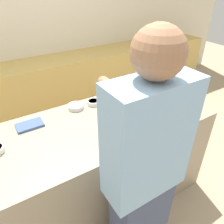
{
  "coord_description": "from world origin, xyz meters",
  "views": [
    {
      "loc": [
        -0.72,
        -1.29,
        1.92
      ],
      "look_at": [
        0.09,
        0.0,
        0.96
      ],
      "focal_mm": 35.0,
      "sensor_mm": 36.0,
      "label": 1
    }
  ],
  "objects_px": {
    "candy_bowl_near_tray_left": "(93,102)",
    "cookbook": "(30,125)",
    "candy_bowl_front_corner": "(76,106)",
    "baking_tray": "(133,125)",
    "person": "(143,178)",
    "gingerbread_house": "(134,114)",
    "candy_bowl_far_right": "(133,93)",
    "decorative_tree": "(149,75)"
  },
  "relations": [
    {
      "from": "person",
      "to": "candy_bowl_front_corner",
      "type": "bearing_deg",
      "value": 90.1
    },
    {
      "from": "candy_bowl_front_corner",
      "to": "candy_bowl_near_tray_left",
      "type": "height_order",
      "value": "same"
    },
    {
      "from": "baking_tray",
      "to": "candy_bowl_far_right",
      "type": "bearing_deg",
      "value": 53.34
    },
    {
      "from": "candy_bowl_front_corner",
      "to": "gingerbread_house",
      "type": "bearing_deg",
      "value": -59.43
    },
    {
      "from": "baking_tray",
      "to": "person",
      "type": "distance_m",
      "value": 0.55
    },
    {
      "from": "cookbook",
      "to": "person",
      "type": "bearing_deg",
      "value": -64.73
    },
    {
      "from": "baking_tray",
      "to": "person",
      "type": "xyz_separation_m",
      "value": [
        -0.28,
        -0.48,
        0.01
      ]
    },
    {
      "from": "candy_bowl_front_corner",
      "to": "baking_tray",
      "type": "bearing_deg",
      "value": -59.47
    },
    {
      "from": "baking_tray",
      "to": "gingerbread_house",
      "type": "height_order",
      "value": "gingerbread_house"
    },
    {
      "from": "candy_bowl_near_tray_left",
      "to": "person",
      "type": "xyz_separation_m",
      "value": [
        -0.17,
        -0.94,
        -0.01
      ]
    },
    {
      "from": "candy_bowl_front_corner",
      "to": "person",
      "type": "relative_size",
      "value": 0.08
    },
    {
      "from": "baking_tray",
      "to": "candy_bowl_near_tray_left",
      "type": "distance_m",
      "value": 0.48
    },
    {
      "from": "baking_tray",
      "to": "candy_bowl_front_corner",
      "type": "distance_m",
      "value": 0.56
    },
    {
      "from": "candy_bowl_far_right",
      "to": "candy_bowl_front_corner",
      "type": "distance_m",
      "value": 0.6
    },
    {
      "from": "candy_bowl_far_right",
      "to": "candy_bowl_near_tray_left",
      "type": "bearing_deg",
      "value": 173.43
    },
    {
      "from": "gingerbread_house",
      "to": "candy_bowl_near_tray_left",
      "type": "distance_m",
      "value": 0.48
    },
    {
      "from": "baking_tray",
      "to": "candy_bowl_far_right",
      "type": "relative_size",
      "value": 4.14
    },
    {
      "from": "candy_bowl_far_right",
      "to": "candy_bowl_front_corner",
      "type": "height_order",
      "value": "candy_bowl_far_right"
    },
    {
      "from": "decorative_tree",
      "to": "cookbook",
      "type": "relative_size",
      "value": 1.98
    },
    {
      "from": "gingerbread_house",
      "to": "decorative_tree",
      "type": "height_order",
      "value": "decorative_tree"
    },
    {
      "from": "decorative_tree",
      "to": "person",
      "type": "height_order",
      "value": "person"
    },
    {
      "from": "decorative_tree",
      "to": "candy_bowl_far_right",
      "type": "relative_size",
      "value": 3.59
    },
    {
      "from": "candy_bowl_front_corner",
      "to": "cookbook",
      "type": "relative_size",
      "value": 0.68
    },
    {
      "from": "candy_bowl_far_right",
      "to": "person",
      "type": "bearing_deg",
      "value": -123.57
    },
    {
      "from": "candy_bowl_near_tray_left",
      "to": "cookbook",
      "type": "distance_m",
      "value": 0.59
    },
    {
      "from": "cookbook",
      "to": "candy_bowl_near_tray_left",
      "type": "bearing_deg",
      "value": 3.69
    },
    {
      "from": "candy_bowl_far_right",
      "to": "cookbook",
      "type": "bearing_deg",
      "value": 179.4
    },
    {
      "from": "gingerbread_house",
      "to": "baking_tray",
      "type": "bearing_deg",
      "value": -149.96
    },
    {
      "from": "gingerbread_house",
      "to": "candy_bowl_front_corner",
      "type": "xyz_separation_m",
      "value": [
        -0.28,
        0.48,
        -0.09
      ]
    },
    {
      "from": "cookbook",
      "to": "person",
      "type": "height_order",
      "value": "person"
    },
    {
      "from": "candy_bowl_far_right",
      "to": "cookbook",
      "type": "relative_size",
      "value": 0.55
    },
    {
      "from": "decorative_tree",
      "to": "candy_bowl_far_right",
      "type": "height_order",
      "value": "decorative_tree"
    },
    {
      "from": "candy_bowl_near_tray_left",
      "to": "gingerbread_house",
      "type": "bearing_deg",
      "value": -75.86
    },
    {
      "from": "gingerbread_house",
      "to": "candy_bowl_front_corner",
      "type": "height_order",
      "value": "gingerbread_house"
    },
    {
      "from": "baking_tray",
      "to": "cookbook",
      "type": "height_order",
      "value": "cookbook"
    },
    {
      "from": "decorative_tree",
      "to": "baking_tray",
      "type": "bearing_deg",
      "value": -140.6
    },
    {
      "from": "candy_bowl_near_tray_left",
      "to": "cookbook",
      "type": "relative_size",
      "value": 0.55
    },
    {
      "from": "decorative_tree",
      "to": "person",
      "type": "relative_size",
      "value": 0.23
    },
    {
      "from": "baking_tray",
      "to": "candy_bowl_far_right",
      "type": "height_order",
      "value": "candy_bowl_far_right"
    },
    {
      "from": "candy_bowl_far_right",
      "to": "person",
      "type": "relative_size",
      "value": 0.06
    },
    {
      "from": "gingerbread_house",
      "to": "cookbook",
      "type": "relative_size",
      "value": 1.25
    },
    {
      "from": "gingerbread_house",
      "to": "candy_bowl_far_right",
      "type": "height_order",
      "value": "gingerbread_house"
    }
  ]
}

